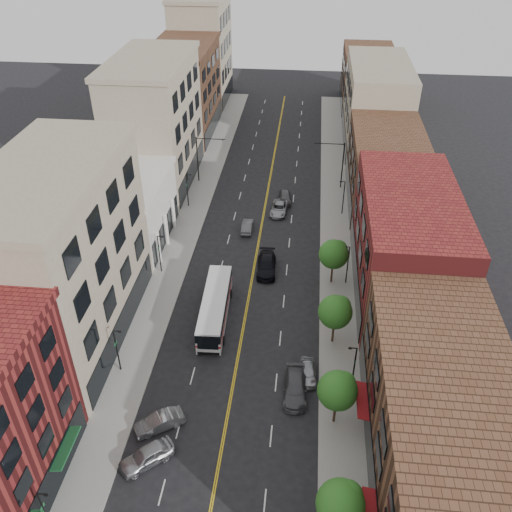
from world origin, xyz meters
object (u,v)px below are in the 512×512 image
(car_lane_a, at_px, (266,265))
(car_lane_c, at_px, (285,197))
(car_angle_b, at_px, (160,422))
(car_parked_far, at_px, (308,372))
(city_bus, at_px, (215,306))
(car_parked_mid, at_px, (295,388))
(car_lane_behind, at_px, (247,226))
(car_angle_a, at_px, (147,456))
(car_lane_b, at_px, (279,208))

(car_lane_a, bearing_deg, car_lane_c, 83.26)
(car_angle_b, relative_size, car_parked_far, 1.14)
(car_angle_b, relative_size, car_lane_a, 0.77)
(city_bus, distance_m, car_parked_mid, 13.08)
(car_parked_mid, relative_size, car_lane_behind, 1.30)
(car_parked_far, bearing_deg, city_bus, 139.24)
(car_lane_c, bearing_deg, car_parked_far, -88.77)
(car_parked_mid, bearing_deg, car_lane_behind, 103.78)
(car_lane_a, bearing_deg, car_angle_a, -107.82)
(car_parked_mid, height_order, car_lane_a, car_lane_a)
(car_parked_far, bearing_deg, car_angle_a, -145.26)
(car_parked_far, xyz_separation_m, car_lane_behind, (-8.76, 25.41, 0.01))
(car_lane_a, relative_size, car_lane_c, 1.31)
(car_lane_behind, distance_m, car_lane_a, 9.49)
(car_angle_a, bearing_deg, car_parked_far, 88.50)
(car_lane_a, bearing_deg, car_lane_b, 84.95)
(city_bus, height_order, car_lane_behind, city_bus)
(car_angle_b, height_order, car_lane_b, car_angle_b)
(car_angle_a, bearing_deg, car_lane_b, 127.97)
(city_bus, relative_size, car_lane_b, 2.35)
(car_parked_far, relative_size, car_lane_behind, 0.95)
(car_angle_a, relative_size, car_parked_mid, 0.90)
(city_bus, height_order, car_parked_far, city_bus)
(car_lane_b, height_order, car_lane_c, car_lane_c)
(city_bus, relative_size, car_lane_a, 2.09)
(car_parked_mid, bearing_deg, car_angle_b, -158.17)
(car_lane_c, bearing_deg, car_lane_b, -106.91)
(car_angle_b, distance_m, car_parked_mid, 12.42)
(car_lane_behind, bearing_deg, car_lane_b, -128.03)
(car_angle_a, relative_size, car_lane_behind, 1.17)
(car_parked_mid, bearing_deg, city_bus, 131.64)
(car_lane_a, distance_m, car_lane_b, 14.08)
(car_lane_behind, bearing_deg, car_lane_a, 109.84)
(city_bus, xyz_separation_m, car_lane_c, (5.92, 26.63, -0.99))
(city_bus, bearing_deg, car_lane_behind, 83.47)
(car_angle_b, bearing_deg, car_parked_mid, 80.82)
(car_parked_mid, xyz_separation_m, car_parked_far, (1.16, 2.21, -0.11))
(car_angle_a, xyz_separation_m, car_parked_far, (12.74, 10.56, -0.15))
(car_parked_far, relative_size, car_lane_b, 0.76)
(car_angle_a, xyz_separation_m, car_lane_c, (8.56, 44.48, -0.06))
(car_parked_mid, height_order, car_lane_behind, car_parked_mid)
(city_bus, xyz_separation_m, car_parked_far, (10.09, -7.29, -1.07))
(city_bus, distance_m, car_angle_b, 14.68)
(car_parked_far, distance_m, car_lane_a, 17.40)
(car_angle_b, distance_m, car_lane_b, 38.53)
(car_angle_b, distance_m, car_parked_far, 14.45)
(car_lane_behind, bearing_deg, car_angle_a, 82.83)
(car_parked_mid, bearing_deg, car_angle_a, -145.81)
(car_parked_far, height_order, car_lane_behind, car_lane_behind)
(car_lane_a, height_order, car_lane_b, car_lane_a)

